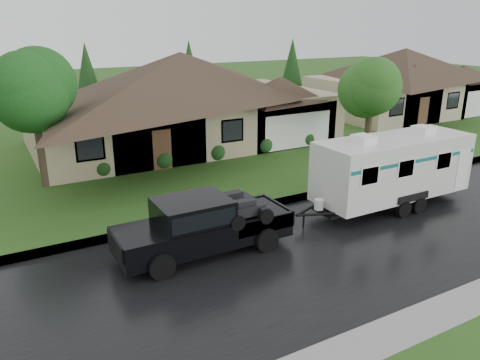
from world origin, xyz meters
name	(u,v)px	position (x,y,z in m)	size (l,w,h in m)	color
ground	(278,230)	(0.00, 0.00, 0.00)	(140.00, 140.00, 0.00)	#2E5219
road	(310,251)	(0.00, -2.00, 0.01)	(140.00, 8.00, 0.01)	black
curb	(248,208)	(0.00, 2.25, 0.07)	(140.00, 0.50, 0.15)	gray
lawn	(149,143)	(0.00, 15.00, 0.07)	(140.00, 26.00, 0.15)	#2E5219
house_main	(187,88)	(2.29, 13.84, 3.59)	(19.44, 10.80, 6.90)	tan
house_neighbor	(407,75)	(22.27, 14.34, 3.32)	(15.12, 9.72, 6.45)	tan
tree_left_green	(33,90)	(-6.96, 9.18, 4.63)	(3.90, 3.90, 6.45)	#382B1E
tree_right_green	(372,87)	(10.50, 6.38, 3.95)	(3.31, 3.31, 5.48)	#382B1E
shrub_row	(216,151)	(2.00, 9.30, 0.65)	(13.60, 1.00, 1.00)	#143814
pickup_truck	(201,224)	(-3.29, -0.25, 1.06)	(5.95, 2.26, 1.98)	black
travel_trailer	(393,167)	(5.52, -0.25, 1.75)	(7.34, 2.58, 3.29)	silver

